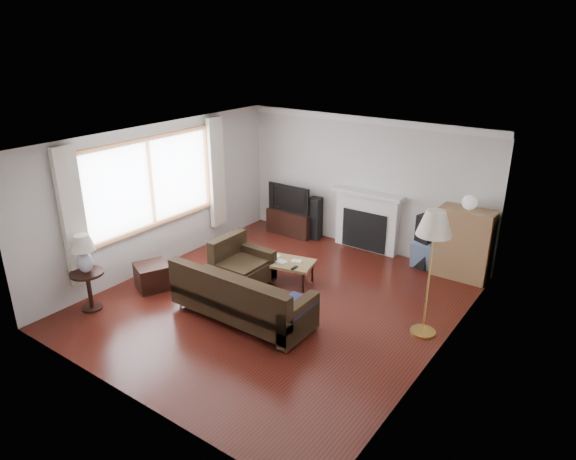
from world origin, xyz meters
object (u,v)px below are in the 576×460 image
Objects in this scene: coffee_table at (283,271)px; floor_lamp at (429,275)px; tv_stand at (292,222)px; bookshelf at (464,244)px; sectional_sofa at (242,295)px; side_table at (90,290)px.

coffee_table is 2.59m from floor_lamp.
tv_stand is 0.55× the size of floor_lamp.
floor_lamp is at bearing -85.77° from bookshelf.
floor_lamp reaches higher than sectional_sofa.
sectional_sofa is 2.32m from side_table.
sectional_sofa is 1.30m from coffee_table.
floor_lamp is 4.92m from side_table.
bookshelf reaches higher than tv_stand.
floor_lamp is (2.30, 1.15, 0.53)m from sectional_sofa.
floor_lamp is (3.64, -2.02, 0.65)m from tv_stand.
sectional_sofa is at bearing -124.01° from bookshelf.
bookshelf is at bearing 45.82° from side_table.
tv_stand is 4.34m from side_table.
tv_stand is at bearing 108.41° from coffee_table.
coffee_table is at bearing -58.69° from tv_stand.
bookshelf reaches higher than side_table.
bookshelf is 0.53× the size of sectional_sofa.
tv_stand is 3.51m from bookshelf.
bookshelf is at bearing 0.24° from tv_stand.
bookshelf is at bearing 55.99° from sectional_sofa.
coffee_table is (-2.34, -1.90, -0.41)m from bookshelf.
sectional_sofa reaches higher than side_table.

